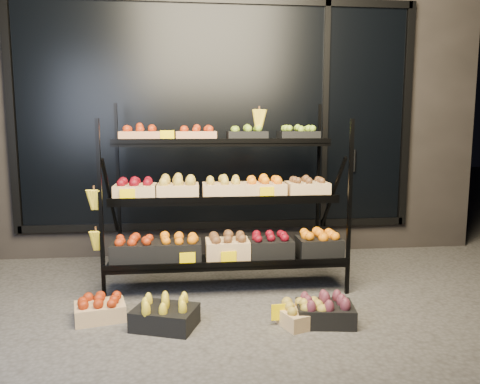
{
  "coord_description": "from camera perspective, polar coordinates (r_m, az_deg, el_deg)",
  "views": [
    {
      "loc": [
        -0.32,
        -3.59,
        1.44
      ],
      "look_at": [
        0.13,
        0.55,
        0.85
      ],
      "focal_mm": 35.0,
      "sensor_mm": 36.0,
      "label": 1
    }
  ],
  "objects": [
    {
      "name": "ground",
      "position": [
        3.88,
        -1.11,
        -13.75
      ],
      "size": [
        24.0,
        24.0,
        0.0
      ],
      "primitive_type": "plane",
      "color": "#514F4C",
      "rests_on": "ground"
    },
    {
      "name": "building",
      "position": [
        6.19,
        -3.36,
        10.88
      ],
      "size": [
        6.0,
        2.08,
        3.5
      ],
      "color": "#2D2826",
      "rests_on": "ground"
    },
    {
      "name": "floor_crate_right",
      "position": [
        3.6,
        10.32,
        -14.01
      ],
      "size": [
        0.45,
        0.36,
        0.21
      ],
      "rotation": [
        0.0,
        0.0,
        -0.14
      ],
      "color": "black",
      "rests_on": "ground"
    },
    {
      "name": "tag_floor_b",
      "position": [
        3.53,
        4.9,
        -14.98
      ],
      "size": [
        0.13,
        0.01,
        0.12
      ],
      "primitive_type": "cube",
      "color": "#FFD800",
      "rests_on": "ground"
    },
    {
      "name": "floor_crate_midleft",
      "position": [
        3.51,
        -9.13,
        -14.48
      ],
      "size": [
        0.51,
        0.45,
        0.21
      ],
      "rotation": [
        0.0,
        0.0,
        -0.34
      ],
      "color": "black",
      "rests_on": "ground"
    },
    {
      "name": "display_rack",
      "position": [
        4.25,
        -2.1,
        -0.8
      ],
      "size": [
        2.18,
        1.02,
        1.71
      ],
      "color": "black",
      "rests_on": "ground"
    },
    {
      "name": "floor_crate_left",
      "position": [
        3.75,
        -16.71,
        -13.41
      ],
      "size": [
        0.41,
        0.34,
        0.19
      ],
      "rotation": [
        0.0,
        0.0,
        0.24
      ],
      "color": "#DAB47E",
      "rests_on": "ground"
    },
    {
      "name": "floor_crate_midright",
      "position": [
        3.56,
        7.77,
        -14.44
      ],
      "size": [
        0.4,
        0.35,
        0.18
      ],
      "rotation": [
        0.0,
        0.0,
        0.36
      ],
      "color": "#DAB47E",
      "rests_on": "ground"
    }
  ]
}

